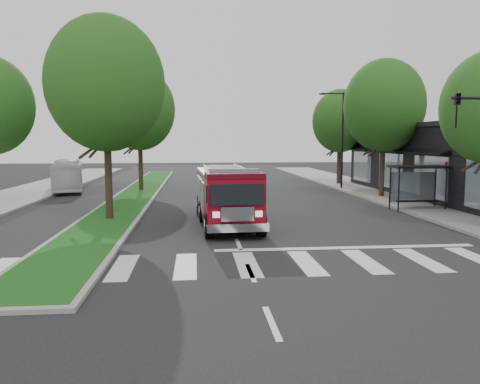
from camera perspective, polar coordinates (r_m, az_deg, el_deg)
The scene contains 11 objects.
ground at distance 18.43m, azimuth -0.18°, elevation -6.41°, with size 140.00×140.00×0.00m, color black.
sidewalk_right at distance 31.54m, azimuth 21.26°, elevation -1.40°, with size 5.00×80.00×0.15m, color gray.
median at distance 36.38m, azimuth -12.30°, elevation -0.15°, with size 3.00×50.00×0.15m.
bus_shelter at distance 29.12m, azimuth 20.76°, elevation 1.91°, with size 3.20×1.60×2.61m.
tree_right_mid at distance 34.60m, azimuth 17.16°, elevation 10.03°, with size 5.60×5.60×9.72m.
tree_right_far at distance 43.96m, azimuth 12.08°, elevation 8.45°, with size 5.00×5.00×8.73m.
tree_median_near at distance 24.45m, azimuth -16.06°, elevation 12.53°, with size 5.80×5.80×10.16m.
tree_median_far at distance 38.23m, azimuth -12.17°, elevation 9.78°, with size 5.60×5.60×9.72m.
streetlight_right_far at distance 39.76m, azimuth 12.18°, elevation 6.74°, with size 2.11×0.20×8.00m.
fire_engine at distance 22.63m, azimuth -1.66°, elevation -0.50°, with size 2.89×8.40×2.88m.
city_bus at distance 40.67m, azimuth -20.21°, elevation 1.94°, with size 2.11×9.02×2.51m, color silver.
Camera 1 is at (-1.66, -17.90, 4.03)m, focal length 35.00 mm.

